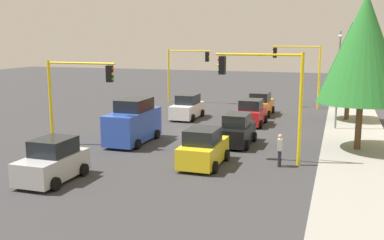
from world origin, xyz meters
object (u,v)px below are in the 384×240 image
at_px(car_yellow, 203,148).
at_px(car_orange, 260,104).
at_px(tree_roadside_near, 364,49).
at_px(tree_roadside_mid, 350,57).
at_px(traffic_signal_near_left, 266,85).
at_px(pedestrian_crossing, 280,149).
at_px(traffic_signal_near_right, 76,86).
at_px(street_lamp_curbside, 338,70).
at_px(traffic_signal_far_left, 300,64).
at_px(car_black, 237,131).
at_px(tree_roadside_far, 342,64).
at_px(car_red, 251,113).
at_px(delivery_van_blue, 133,123).
at_px(car_silver, 53,162).
at_px(traffic_signal_far_right, 185,65).
at_px(car_white, 187,108).

bearing_deg(car_yellow, car_orange, 179.55).
bearing_deg(tree_roadside_near, tree_roadside_mid, -177.14).
xyz_separation_m(traffic_signal_near_left, pedestrian_crossing, (0.54, 0.87, -3.21)).
xyz_separation_m(traffic_signal_near_right, street_lamp_curbside, (-9.61, 14.82, 0.63)).
xyz_separation_m(traffic_signal_far_left, pedestrian_crossing, (20.54, 0.86, -3.26)).
xyz_separation_m(car_black, car_orange, (-11.52, -0.54, 0.00)).
distance_m(traffic_signal_near_left, car_black, 5.22).
bearing_deg(tree_roadside_far, car_red, -24.94).
bearing_deg(traffic_signal_far_left, tree_roadside_mid, 35.42).
xyz_separation_m(traffic_signal_far_left, car_red, (9.85, -2.67, -3.27)).
bearing_deg(delivery_van_blue, car_orange, 155.69).
bearing_deg(car_orange, car_silver, -15.84).
height_order(street_lamp_curbside, car_yellow, street_lamp_curbside).
height_order(car_yellow, car_silver, same).
distance_m(delivery_van_blue, car_red, 10.09).
bearing_deg(tree_roadside_far, tree_roadside_mid, 2.86).
bearing_deg(traffic_signal_far_right, traffic_signal_near_right, 0.10).
xyz_separation_m(car_red, car_white, (-1.15, -5.54, 0.00)).
xyz_separation_m(delivery_van_blue, car_yellow, (3.59, 5.71, -0.39)).
relative_size(traffic_signal_far_right, car_yellow, 1.41).
distance_m(tree_roadside_near, car_orange, 14.23).
xyz_separation_m(delivery_van_blue, car_black, (-1.42, 6.39, -0.39)).
bearing_deg(traffic_signal_far_right, pedestrian_crossing, 30.82).
height_order(traffic_signal_near_left, car_white, traffic_signal_near_left).
bearing_deg(car_yellow, traffic_signal_far_right, -158.56).
bearing_deg(car_white, traffic_signal_near_left, 35.98).
relative_size(car_red, car_white, 0.89).
bearing_deg(traffic_signal_far_right, car_silver, 5.67).
xyz_separation_m(tree_roadside_mid, car_silver, (20.19, -13.06, -4.21)).
relative_size(tree_roadside_mid, car_black, 2.00).
bearing_deg(traffic_signal_near_left, traffic_signal_far_right, -150.36).
distance_m(delivery_van_blue, car_yellow, 6.76).
bearing_deg(traffic_signal_near_right, tree_roadside_far, 147.78).
height_order(car_red, car_orange, same).
relative_size(traffic_signal_far_left, car_yellow, 1.53).
bearing_deg(car_black, tree_roadside_near, 94.60).
height_order(street_lamp_curbside, car_white, street_lamp_curbside).
relative_size(traffic_signal_near_right, traffic_signal_far_left, 0.88).
height_order(traffic_signal_near_left, car_orange, traffic_signal_near_left).
height_order(car_silver, pedestrian_crossing, car_silver).
distance_m(car_red, car_white, 5.66).
bearing_deg(tree_roadside_near, traffic_signal_near_left, -50.07).
bearing_deg(traffic_signal_near_left, traffic_signal_near_right, -90.00).
relative_size(car_red, car_yellow, 0.95).
distance_m(tree_roadside_near, tree_roadside_far, 20.12).
bearing_deg(car_orange, car_yellow, -0.45).
height_order(street_lamp_curbside, tree_roadside_far, street_lamp_curbside).
xyz_separation_m(delivery_van_blue, car_silver, (8.21, -0.15, -0.39)).
xyz_separation_m(tree_roadside_far, tree_roadside_mid, (10.00, 0.50, 1.07)).
bearing_deg(tree_roadside_near, traffic_signal_near_right, -76.07).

